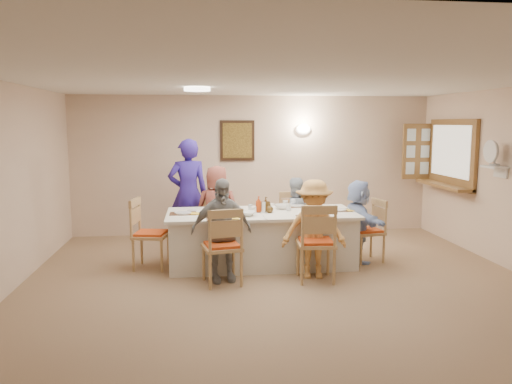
{
  "coord_description": "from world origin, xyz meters",
  "views": [
    {
      "loc": [
        -1.0,
        -5.49,
        2.01
      ],
      "look_at": [
        -0.2,
        1.4,
        1.05
      ],
      "focal_mm": 35.0,
      "sensor_mm": 36.0,
      "label": 1
    }
  ],
  "objects": [
    {
      "name": "ground",
      "position": [
        0.0,
        0.0,
        0.0
      ],
      "size": [
        7.0,
        7.0,
        0.0
      ],
      "primitive_type": "plane",
      "color": "brown"
    },
    {
      "name": "room_walls",
      "position": [
        0.0,
        0.0,
        1.51
      ],
      "size": [
        7.0,
        7.0,
        7.0
      ],
      "color": "beige",
      "rests_on": "ground"
    },
    {
      "name": "wall_picture",
      "position": [
        -0.3,
        3.46,
        1.7
      ],
      "size": [
        0.62,
        0.05,
        0.72
      ],
      "color": "black",
      "rests_on": "room_walls"
    },
    {
      "name": "wall_sconce",
      "position": [
        0.9,
        3.44,
        1.9
      ],
      "size": [
        0.26,
        0.09,
        0.18
      ],
      "primitive_type": "ellipsoid",
      "color": "white",
      "rests_on": "room_walls"
    },
    {
      "name": "ceiling_light",
      "position": [
        -1.0,
        1.5,
        2.47
      ],
      "size": [
        0.36,
        0.36,
        0.05
      ],
      "primitive_type": "cylinder",
      "color": "white",
      "rests_on": "room_walls"
    },
    {
      "name": "serving_hatch",
      "position": [
        3.21,
        2.4,
        1.5
      ],
      "size": [
        0.06,
        1.5,
        1.15
      ],
      "primitive_type": "cube",
      "color": "brown",
      "rests_on": "room_walls"
    },
    {
      "name": "hatch_sill",
      "position": [
        3.09,
        2.4,
        0.97
      ],
      "size": [
        0.3,
        1.5,
        0.05
      ],
      "primitive_type": "cube",
      "color": "brown",
      "rests_on": "room_walls"
    },
    {
      "name": "shutter_door",
      "position": [
        2.95,
        3.16,
        1.5
      ],
      "size": [
        0.55,
        0.04,
        1.0
      ],
      "primitive_type": "cube",
      "color": "brown",
      "rests_on": "room_walls"
    },
    {
      "name": "fan_shelf",
      "position": [
        3.13,
        1.05,
        1.4
      ],
      "size": [
        0.22,
        0.36,
        0.03
      ],
      "primitive_type": "cube",
      "color": "white",
      "rests_on": "room_walls"
    },
    {
      "name": "desk_fan",
      "position": [
        3.1,
        1.05,
        1.55
      ],
      "size": [
        0.3,
        0.3,
        0.28
      ],
      "primitive_type": null,
      "color": "#A5A5A8",
      "rests_on": "fan_shelf"
    },
    {
      "name": "dining_table",
      "position": [
        -0.12,
        1.4,
        0.38
      ],
      "size": [
        2.66,
        1.12,
        0.76
      ],
      "primitive_type": "cube",
      "color": "silver",
      "rests_on": "ground"
    },
    {
      "name": "chair_back_left",
      "position": [
        -0.72,
        2.2,
        0.47
      ],
      "size": [
        0.49,
        0.49,
        0.95
      ],
      "primitive_type": null,
      "rotation": [
        0.0,
        0.0,
        0.09
      ],
      "color": "tan",
      "rests_on": "ground"
    },
    {
      "name": "chair_back_right",
      "position": [
        0.48,
        2.2,
        0.46
      ],
      "size": [
        0.47,
        0.47,
        0.92
      ],
      "primitive_type": null,
      "rotation": [
        0.0,
        0.0,
        -0.08
      ],
      "color": "tan",
      "rests_on": "ground"
    },
    {
      "name": "chair_front_left",
      "position": [
        -0.72,
        0.6,
        0.5
      ],
      "size": [
        0.56,
        0.56,
        0.99
      ],
      "primitive_type": null,
      "rotation": [
        0.0,
        0.0,
        3.33
      ],
      "color": "tan",
      "rests_on": "ground"
    },
    {
      "name": "chair_front_right",
      "position": [
        0.48,
        0.6,
        0.51
      ],
      "size": [
        0.52,
        0.52,
        1.02
      ],
      "primitive_type": null,
      "rotation": [
        0.0,
        0.0,
        3.07
      ],
      "color": "tan",
      "rests_on": "ground"
    },
    {
      "name": "chair_left_end",
      "position": [
        -1.67,
        1.4,
        0.49
      ],
      "size": [
        0.55,
        0.55,
        0.99
      ],
      "primitive_type": null,
      "rotation": [
        0.0,
        0.0,
        1.39
      ],
      "color": "tan",
      "rests_on": "ground"
    },
    {
      "name": "chair_right_end",
      "position": [
        1.43,
        1.4,
        0.46
      ],
      "size": [
        0.51,
        0.51,
        0.92
      ],
      "primitive_type": null,
      "rotation": [
        0.0,
        0.0,
        -1.4
      ],
      "color": "tan",
      "rests_on": "ground"
    },
    {
      "name": "diner_back_left",
      "position": [
        -0.72,
        2.08,
        0.69
      ],
      "size": [
        0.72,
        0.51,
        1.37
      ],
      "primitive_type": "imported",
      "rotation": [
        0.0,
        0.0,
        3.08
      ],
      "color": "brown",
      "rests_on": "ground"
    },
    {
      "name": "diner_back_right",
      "position": [
        0.48,
        2.08,
        0.59
      ],
      "size": [
        0.72,
        0.63,
        1.17
      ],
      "primitive_type": "imported",
      "rotation": [
        0.0,
        0.0,
        3.31
      ],
      "color": "#A9B7C9",
      "rests_on": "ground"
    },
    {
      "name": "diner_front_left",
      "position": [
        -0.72,
        0.72,
        0.66
      ],
      "size": [
        0.88,
        0.56,
        1.33
      ],
      "primitive_type": "imported",
      "rotation": [
        0.0,
        0.0,
        0.16
      ],
      "color": "gray",
      "rests_on": "ground"
    },
    {
      "name": "diner_front_right",
      "position": [
        0.48,
        0.72,
        0.65
      ],
      "size": [
        0.97,
        0.71,
        1.29
      ],
      "primitive_type": "imported",
      "rotation": [
        0.0,
        0.0,
        -0.14
      ],
      "color": "#E6A455",
      "rests_on": "ground"
    },
    {
      "name": "diner_right_end",
      "position": [
        1.3,
        1.4,
        0.6
      ],
      "size": [
        1.18,
        0.56,
        1.2
      ],
      "primitive_type": "imported",
      "rotation": [
        0.0,
        0.0,
        1.66
      ],
      "color": "#A6BFF4",
      "rests_on": "ground"
    },
    {
      "name": "caregiver",
      "position": [
        -1.17,
        2.55,
        0.88
      ],
      "size": [
        0.77,
        0.62,
        1.76
      ],
      "primitive_type": "imported",
      "rotation": [
        0.0,
        0.0,
        3.29
      ],
      "color": "#312095",
      "rests_on": "ground"
    },
    {
      "name": "placemat_fl",
      "position": [
        -0.72,
        0.98,
        0.76
      ],
      "size": [
        0.37,
        0.27,
        0.01
      ],
      "primitive_type": "cube",
      "color": "#472B19",
      "rests_on": "dining_table"
    },
    {
      "name": "plate_fl",
      "position": [
        -0.72,
        0.98,
        0.77
      ],
      "size": [
        0.25,
        0.25,
        0.02
      ],
      "primitive_type": "cylinder",
      "color": "white",
      "rests_on": "dining_table"
    },
    {
      "name": "napkin_fl",
      "position": [
        -0.54,
        0.93,
        0.77
      ],
      "size": [
        0.13,
        0.13,
        0.01
      ],
      "primitive_type": "cube",
      "color": "yellow",
      "rests_on": "dining_table"
    },
    {
      "name": "placemat_fr",
      "position": [
        0.48,
        0.98,
        0.76
      ],
      "size": [
        0.34,
        0.25,
        0.01
      ],
      "primitive_type": "cube",
      "color": "#472B19",
      "rests_on": "dining_table"
    },
    {
      "name": "plate_fr",
      "position": [
        0.48,
        0.98,
        0.77
      ],
      "size": [
        0.23,
        0.23,
        0.01
      ],
      "primitive_type": "cylinder",
      "color": "white",
      "rests_on": "dining_table"
    },
    {
      "name": "napkin_fr",
      "position": [
        0.66,
        0.93,
        0.77
      ],
      "size": [
        0.15,
        0.15,
        0.01
      ],
      "primitive_type": "cube",
      "color": "yellow",
      "rests_on": "dining_table"
    },
    {
      "name": "placemat_bl",
      "position": [
        -0.72,
        1.82,
        0.76
      ],
      "size": [
        0.33,
        0.24,
        0.01
      ],
      "primitive_type": "cube",
      "color": "#472B19",
      "rests_on": "dining_table"
    },
    {
      "name": "plate_bl",
      "position": [
        -0.72,
        1.82,
        0.77
      ],
      "size": [
        0.22,
        0.22,
        0.01
      ],
      "primitive_type": "cylinder",
      "color": "white",
      "rests_on": "dining_table"
    },
    {
      "name": "napkin_bl",
      "position": [
        -0.54,
        1.77,
        0.77
      ],
      "size": [
        0.13,
        0.13,
        0.01
      ],
      "primitive_type": "cube",
      "color": "yellow",
      "rests_on": "dining_table"
    },
    {
      "name": "placemat_br",
      "position": [
        0.48,
        1.82,
        0.76
      ],
      "size": [
        0.34,
        0.25,
        0.01
      ],
      "primitive_type": "cube",
      "color": "#472B19",
      "rests_on": "dining_table"
    },
    {
      "name": "plate_br",
      "position": [
        0.48,
        1.82,
        0.77
      ],
      "size": [
        0.22,
        0.22,
        0.01
      ],
      "primitive_type": "cylinder",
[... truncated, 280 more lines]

